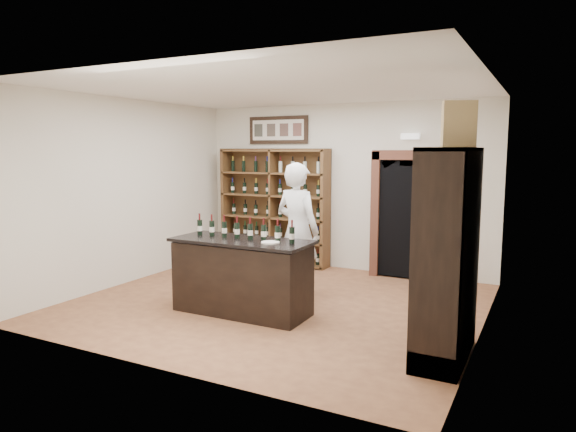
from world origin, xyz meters
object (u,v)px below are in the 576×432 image
object	(u,v)px
tasting_counter	(242,277)
counter_bottle_0	(200,227)
shopkeeper	(298,231)
wine_shelf	(275,206)
side_cabinet	(449,288)
wine_crate	(459,124)

from	to	relation	value
tasting_counter	counter_bottle_0	world-z (taller)	counter_bottle_0
counter_bottle_0	shopkeeper	distance (m)	1.43
wine_shelf	tasting_counter	bearing A→B (deg)	-69.44
wine_shelf	counter_bottle_0	world-z (taller)	wine_shelf
wine_shelf	side_cabinet	xyz separation A→B (m)	(3.82, -3.23, -0.35)
tasting_counter	wine_crate	bearing A→B (deg)	-0.00
wine_shelf	wine_crate	bearing A→B (deg)	-37.63
side_cabinet	counter_bottle_0	bearing A→B (deg)	174.14
wine_shelf	wine_crate	xyz separation A→B (m)	(3.80, -2.93, 1.34)
counter_bottle_0	wine_crate	size ratio (longest dim) A/B	0.62
wine_shelf	tasting_counter	world-z (taller)	wine_shelf
wine_shelf	side_cabinet	size ratio (longest dim) A/B	1.00
wine_shelf	counter_bottle_0	bearing A→B (deg)	-82.48
tasting_counter	side_cabinet	bearing A→B (deg)	-6.28
wine_shelf	shopkeeper	xyz separation A→B (m)	(1.42, -1.90, -0.10)
side_cabinet	wine_crate	xyz separation A→B (m)	(-0.02, 0.30, 1.69)
tasting_counter	shopkeeper	distance (m)	1.19
shopkeeper	side_cabinet	bearing A→B (deg)	163.24
wine_shelf	side_cabinet	bearing A→B (deg)	-40.21
wine_shelf	counter_bottle_0	size ratio (longest dim) A/B	7.33
side_cabinet	shopkeeper	size ratio (longest dim) A/B	1.10
shopkeeper	wine_crate	world-z (taller)	wine_crate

